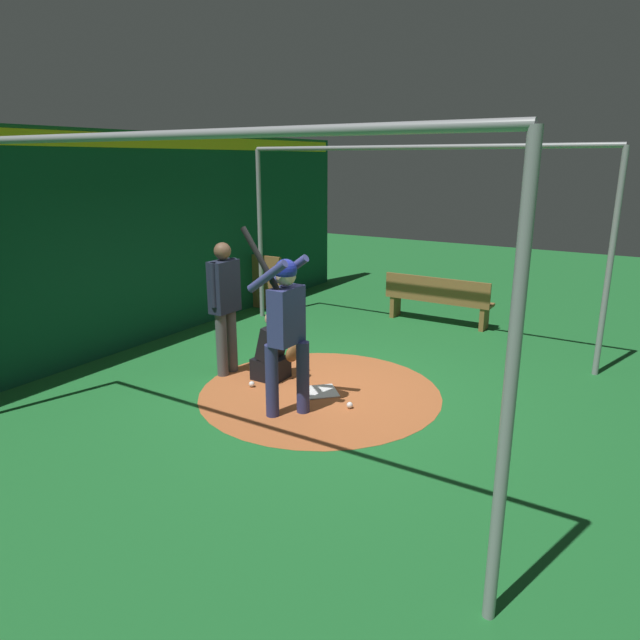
{
  "coord_description": "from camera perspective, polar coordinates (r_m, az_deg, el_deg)",
  "views": [
    {
      "loc": [
        3.54,
        -5.67,
        2.83
      ],
      "look_at": [
        0.0,
        0.0,
        0.95
      ],
      "focal_mm": 32.1,
      "sensor_mm": 36.0,
      "label": 1
    }
  ],
  "objects": [
    {
      "name": "back_wall",
      "position": [
        9.14,
        -19.28,
        7.33
      ],
      "size": [
        0.23,
        11.65,
        3.24
      ],
      "color": "#0F472D",
      "rests_on": "ground"
    },
    {
      "name": "ground_plane",
      "position": [
        7.26,
        0.0,
        -7.23
      ],
      "size": [
        27.65,
        27.65,
        0.0
      ],
      "primitive_type": "plane",
      "color": "#1E6B2D"
    },
    {
      "name": "cage_frame",
      "position": [
        6.72,
        0.0,
        9.77
      ],
      "size": [
        5.79,
        5.15,
        3.04
      ],
      "color": "gray",
      "rests_on": "ground"
    },
    {
      "name": "baseball_0",
      "position": [
        7.46,
        -6.82,
        -6.36
      ],
      "size": [
        0.07,
        0.07,
        0.07
      ],
      "primitive_type": "sphere",
      "color": "white",
      "rests_on": "dirt_circle"
    },
    {
      "name": "baseball_1",
      "position": [
        6.81,
        2.98,
        -8.47
      ],
      "size": [
        0.07,
        0.07,
        0.07
      ],
      "primitive_type": "sphere",
      "color": "white",
      "rests_on": "dirt_circle"
    },
    {
      "name": "bat_rack",
      "position": [
        11.3,
        -6.04,
        3.68
      ],
      "size": [
        1.06,
        0.2,
        1.05
      ],
      "color": "olive",
      "rests_on": "ground"
    },
    {
      "name": "dirt_circle",
      "position": [
        7.26,
        0.0,
        -7.21
      ],
      "size": [
        3.03,
        3.03,
        0.01
      ],
      "primitive_type": "cylinder",
      "color": "#B76033",
      "rests_on": "ground"
    },
    {
      "name": "umpire",
      "position": [
        7.7,
        -9.48,
        1.87
      ],
      "size": [
        0.23,
        0.49,
        1.8
      ],
      "color": "#4C4C51",
      "rests_on": "ground"
    },
    {
      "name": "batter",
      "position": [
        6.32,
        -3.46,
        -0.19
      ],
      "size": [
        0.68,
        0.49,
        2.14
      ],
      "color": "navy",
      "rests_on": "ground"
    },
    {
      "name": "home_plate",
      "position": [
        7.26,
        0.0,
        -7.15
      ],
      "size": [
        0.59,
        0.59,
        0.01
      ],
      "primitive_type": "cube",
      "rotation": [
        0.0,
        0.0,
        0.79
      ],
      "color": "white",
      "rests_on": "dirt_circle"
    },
    {
      "name": "catcher",
      "position": [
        7.59,
        -4.68,
        -3.25
      ],
      "size": [
        0.58,
        0.4,
        0.95
      ],
      "color": "black",
      "rests_on": "ground"
    },
    {
      "name": "baseball_2",
      "position": [
        6.97,
        -4.59,
        -7.93
      ],
      "size": [
        0.07,
        0.07,
        0.07
      ],
      "primitive_type": "sphere",
      "color": "white",
      "rests_on": "dirt_circle"
    },
    {
      "name": "bench",
      "position": [
        10.34,
        11.64,
        2.09
      ],
      "size": [
        1.91,
        0.36,
        0.85
      ],
      "color": "olive",
      "rests_on": "ground"
    }
  ]
}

